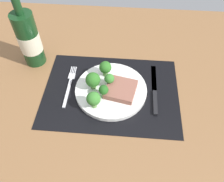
{
  "coord_description": "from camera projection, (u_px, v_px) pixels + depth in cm",
  "views": [
    {
      "loc": [
        4.48,
        -50.69,
        64.3
      ],
      "look_at": [
        0.43,
        -1.1,
        1.9
      ],
      "focal_mm": 36.85,
      "sensor_mm": 36.0,
      "label": 1
    }
  ],
  "objects": [
    {
      "name": "wine_bottle",
      "position": [
        29.0,
        39.0,
        0.84
      ],
      "size": [
        8.03,
        8.03,
        29.27
      ],
      "color": "#143819",
      "rests_on": "ground_plane"
    },
    {
      "name": "knife",
      "position": [
        155.0,
        92.0,
        0.81
      ],
      "size": [
        1.8,
        23.0,
        0.8
      ],
      "rotation": [
        0.0,
        0.0,
        -0.01
      ],
      "color": "black",
      "rests_on": "placemat"
    },
    {
      "name": "fork",
      "position": [
        69.0,
        85.0,
        0.83
      ],
      "size": [
        2.4,
        19.2,
        0.5
      ],
      "rotation": [
        0.0,
        0.0,
        -0.06
      ],
      "color": "silver",
      "rests_on": "placemat"
    },
    {
      "name": "steak",
      "position": [
        121.0,
        89.0,
        0.79
      ],
      "size": [
        11.74,
        11.61,
        2.1
      ],
      "primitive_type": "cube",
      "rotation": [
        0.0,
        0.0,
        -0.2
      ],
      "color": "#8C5647",
      "rests_on": "plate"
    },
    {
      "name": "broccoli_back_left",
      "position": [
        105.0,
        68.0,
        0.82
      ],
      "size": [
        4.39,
        4.39,
        6.2
      ],
      "color": "#5B8942",
      "rests_on": "plate"
    },
    {
      "name": "broccoli_center",
      "position": [
        104.0,
        90.0,
        0.76
      ],
      "size": [
        3.3,
        3.3,
        5.06
      ],
      "color": "#5B8942",
      "rests_on": "plate"
    },
    {
      "name": "plate",
      "position": [
        111.0,
        90.0,
        0.81
      ],
      "size": [
        25.22,
        25.22,
        1.6
      ],
      "primitive_type": "cylinder",
      "color": "white",
      "rests_on": "placemat"
    },
    {
      "name": "broccoli_near_steak",
      "position": [
        93.0,
        81.0,
        0.77
      ],
      "size": [
        5.13,
        5.13,
        6.63
      ],
      "color": "#5B8942",
      "rests_on": "plate"
    },
    {
      "name": "placemat",
      "position": [
        111.0,
        92.0,
        0.82
      ],
      "size": [
        47.6,
        34.56,
        0.3
      ],
      "primitive_type": "cube",
      "color": "black",
      "rests_on": "ground_plane"
    },
    {
      "name": "ground_plane",
      "position": [
        111.0,
        94.0,
        0.83
      ],
      "size": [
        140.0,
        110.0,
        3.0
      ],
      "primitive_type": "cube",
      "color": "brown"
    },
    {
      "name": "broccoli_front_edge",
      "position": [
        93.0,
        99.0,
        0.73
      ],
      "size": [
        4.62,
        4.62,
        6.46
      ],
      "color": "#5B8942",
      "rests_on": "plate"
    },
    {
      "name": "broccoli_near_fork",
      "position": [
        109.0,
        79.0,
        0.79
      ],
      "size": [
        3.41,
        3.41,
        5.34
      ],
      "color": "#5B8942",
      "rests_on": "plate"
    }
  ]
}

